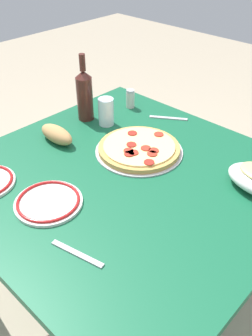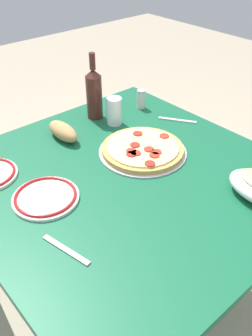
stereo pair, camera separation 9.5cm
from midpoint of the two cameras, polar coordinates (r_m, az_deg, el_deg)
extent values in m
plane|color=tan|center=(1.83, -1.58, -19.93)|extent=(8.00, 8.00, 0.00)
cube|color=#145938|center=(1.30, -2.10, -1.67)|extent=(1.11, 1.08, 0.03)
cylinder|color=#33302D|center=(2.07, -2.12, 1.87)|extent=(0.07, 0.07, 0.71)
cylinder|color=#B7B7BC|center=(1.41, 0.13, 2.65)|extent=(0.34, 0.34, 0.01)
cylinder|color=tan|center=(1.40, 0.13, 3.06)|extent=(0.32, 0.32, 0.02)
cylinder|color=#EFD684|center=(1.40, 0.13, 3.47)|extent=(0.28, 0.28, 0.01)
cylinder|color=maroon|center=(1.39, -1.11, 3.66)|extent=(0.04, 0.04, 0.00)
cylinder|color=#B22D1E|center=(1.36, -1.60, 2.68)|extent=(0.04, 0.04, 0.00)
cylinder|color=maroon|center=(1.29, 1.55, 0.85)|extent=(0.04, 0.04, 0.00)
cylinder|color=#B22D1E|center=(1.35, -0.85, 2.39)|extent=(0.04, 0.04, 0.00)
cylinder|color=#B22D1E|center=(1.36, 2.40, 2.70)|extent=(0.04, 0.04, 0.00)
cylinder|color=#B22D1E|center=(1.46, 3.31, 5.27)|extent=(0.04, 0.04, 0.00)
cylinder|color=#B22D1E|center=(1.37, 1.15, 3.09)|extent=(0.04, 0.04, 0.00)
cylinder|color=#B22D1E|center=(1.34, 2.11, 2.21)|extent=(0.04, 0.04, 0.00)
cylinder|color=maroon|center=(1.47, -0.87, 5.46)|extent=(0.04, 0.04, 0.00)
cylinder|color=maroon|center=(1.34, -1.54, 2.18)|extent=(0.04, 0.04, 0.00)
cylinder|color=#471E19|center=(1.62, -8.19, 10.68)|extent=(0.07, 0.07, 0.19)
cone|color=#471E19|center=(1.57, -8.54, 14.34)|extent=(0.07, 0.07, 0.03)
cylinder|color=#471E19|center=(1.56, -8.70, 16.05)|extent=(0.03, 0.03, 0.07)
cylinder|color=silver|center=(1.58, -4.90, 8.76)|extent=(0.07, 0.07, 0.12)
cylinder|color=white|center=(1.20, -14.31, -5.36)|extent=(0.22, 0.22, 0.01)
torus|color=red|center=(1.20, -14.36, -5.07)|extent=(0.20, 0.20, 0.01)
ellipsoid|color=tan|center=(1.49, -12.65, 5.13)|extent=(0.17, 0.07, 0.07)
cylinder|color=silver|center=(1.73, -0.92, 10.63)|extent=(0.04, 0.04, 0.07)
cylinder|color=#B7B7BC|center=(1.71, -0.94, 11.95)|extent=(0.04, 0.04, 0.01)
cube|color=#B7B7BC|center=(1.65, 5.02, 7.79)|extent=(0.15, 0.11, 0.00)
cube|color=#B7B7BC|center=(1.04, -10.37, -13.18)|extent=(0.17, 0.05, 0.00)
camera|label=1|loc=(0.05, -92.15, -1.55)|focal=38.81mm
camera|label=2|loc=(0.05, 87.85, 1.55)|focal=38.81mm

